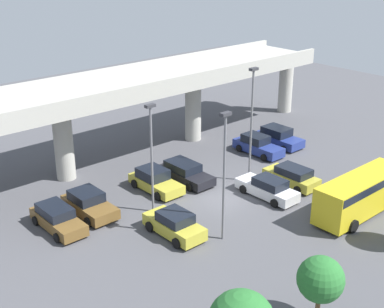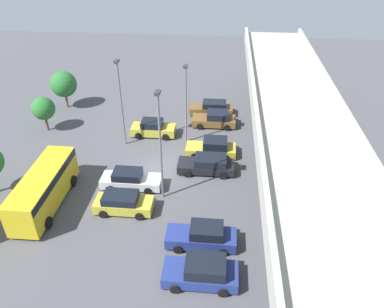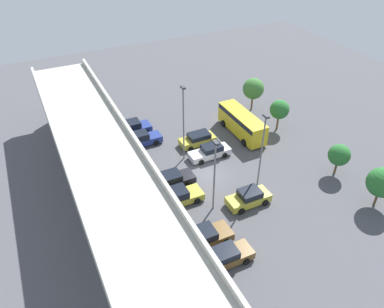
{
  "view_description": "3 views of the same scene",
  "coord_description": "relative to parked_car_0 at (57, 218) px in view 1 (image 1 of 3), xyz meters",
  "views": [
    {
      "loc": [
        -24.61,
        -24.43,
        17.48
      ],
      "look_at": [
        -0.26,
        3.13,
        2.65
      ],
      "focal_mm": 50.0,
      "sensor_mm": 36.0,
      "label": 1
    },
    {
      "loc": [
        26.37,
        5.31,
        18.75
      ],
      "look_at": [
        -1.14,
        2.82,
        0.96
      ],
      "focal_mm": 35.0,
      "sensor_mm": 36.0,
      "label": 2
    },
    {
      "loc": [
        -27.73,
        15.22,
        25.18
      ],
      "look_at": [
        1.3,
        1.15,
        2.19
      ],
      "focal_mm": 35.0,
      "sensor_mm": 36.0,
      "label": 3
    }
  ],
  "objects": [
    {
      "name": "parked_car_7",
      "position": [
        19.48,
        0.24,
        0.03
      ],
      "size": [
        1.99,
        4.68,
        1.65
      ],
      "rotation": [
        0.0,
        0.0,
        -1.57
      ],
      "color": "navy",
      "rests_on": "ground_plane"
    },
    {
      "name": "ground_plane",
      "position": [
        10.98,
        -4.15,
        -0.72
      ],
      "size": [
        85.47,
        85.47,
        0.0
      ],
      "primitive_type": "plane",
      "color": "#4C4C51"
    },
    {
      "name": "shuttle_bus",
      "position": [
        16.38,
        -11.84,
        0.93
      ],
      "size": [
        7.94,
        2.56,
        2.77
      ],
      "rotation": [
        0.0,
        0.0,
        3.14
      ],
      "color": "gold",
      "rests_on": "ground_plane"
    },
    {
      "name": "lamp_post_mid_lot",
      "position": [
        14.73,
        -3.18,
        4.44
      ],
      "size": [
        0.7,
        0.35,
        8.91
      ],
      "color": "slate",
      "rests_on": "ground_plane"
    },
    {
      "name": "parked_car_3",
      "position": [
        8.27,
        0.38,
        0.02
      ],
      "size": [
        2.17,
        4.55,
        1.62
      ],
      "rotation": [
        0.0,
        0.0,
        -1.57
      ],
      "color": "gold",
      "rests_on": "ground_plane"
    },
    {
      "name": "lamp_post_near_aisle",
      "position": [
        6.06,
        -2.24,
        3.81
      ],
      "size": [
        0.7,
        0.35,
        7.69
      ],
      "color": "slate",
      "rests_on": "ground_plane"
    },
    {
      "name": "parked_car_8",
      "position": [
        22.42,
        0.4,
        0.05
      ],
      "size": [
        2.21,
        4.51,
        1.65
      ],
      "rotation": [
        0.0,
        0.0,
        -1.57
      ],
      "color": "navy",
      "rests_on": "ground_plane"
    },
    {
      "name": "parked_car_4",
      "position": [
        10.98,
        0.09,
        -0.01
      ],
      "size": [
        2.16,
        4.81,
        1.48
      ],
      "rotation": [
        0.0,
        0.0,
        -1.57
      ],
      "color": "black",
      "rests_on": "ground_plane"
    },
    {
      "name": "parked_car_0",
      "position": [
        0.0,
        0.0,
        0.0
      ],
      "size": [
        2.02,
        4.67,
        1.52
      ],
      "rotation": [
        0.0,
        0.0,
        -1.57
      ],
      "color": "brown",
      "rests_on": "ground_plane"
    },
    {
      "name": "parked_car_5",
      "position": [
        13.67,
        -5.97,
        -0.02
      ],
      "size": [
        1.98,
        4.85,
        1.51
      ],
      "rotation": [
        0.0,
        0.0,
        1.57
      ],
      "color": "silver",
      "rests_on": "ground_plane"
    },
    {
      "name": "parked_car_2",
      "position": [
        5.14,
        -5.65,
        0.03
      ],
      "size": [
        2.07,
        4.34,
        1.6
      ],
      "rotation": [
        0.0,
        0.0,
        1.57
      ],
      "color": "gold",
      "rests_on": "ground_plane"
    },
    {
      "name": "tree_front_centre",
      "position": [
        5.1,
        -16.64,
        1.7
      ],
      "size": [
        2.3,
        2.3,
        3.59
      ],
      "color": "brown",
      "rests_on": "ground_plane"
    },
    {
      "name": "parked_car_1",
      "position": [
        2.59,
        0.41,
        0.01
      ],
      "size": [
        2.25,
        4.49,
        1.57
      ],
      "rotation": [
        0.0,
        0.0,
        -1.57
      ],
      "color": "brown",
      "rests_on": "ground_plane"
    },
    {
      "name": "highway_overpass",
      "position": [
        10.98,
        6.66,
        5.04
      ],
      "size": [
        41.37,
        6.58,
        7.3
      ],
      "color": "#ADAAA0",
      "rests_on": "ground_plane"
    },
    {
      "name": "parked_car_6",
      "position": [
        16.57,
        -5.86,
        0.0
      ],
      "size": [
        2.05,
        4.32,
        1.49
      ],
      "rotation": [
        0.0,
        0.0,
        1.57
      ],
      "color": "gold",
      "rests_on": "ground_plane"
    },
    {
      "name": "lamp_post_by_overpass",
      "position": [
        7.1,
        -8.02,
        4.12
      ],
      "size": [
        0.7,
        0.35,
        8.3
      ],
      "color": "slate",
      "rests_on": "ground_plane"
    }
  ]
}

